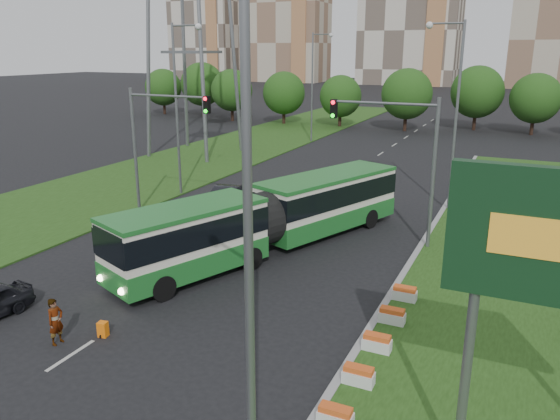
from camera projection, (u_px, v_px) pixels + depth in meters
The scene contains 15 objects.
ground at pixel (231, 302), 23.11m from camera, with size 360.00×360.00×0.00m, color black.
median_kerb at pixel (413, 259), 27.62m from camera, with size 0.30×60.00×0.18m, color gray.
left_verge at pixel (197, 160), 52.09m from camera, with size 12.00×110.00×0.10m, color #204112.
lane_markings at pixel (326, 189), 41.73m from camera, with size 0.20×100.00×0.01m, color #B1B0AA, non-canonical shape.
flower_planters at pixel (368, 358), 18.12m from camera, with size 1.10×11.50×0.60m, color silver, non-canonical shape.
traffic_mast_median at pixel (403, 148), 28.37m from camera, with size 5.76×0.32×8.00m.
traffic_mast_left at pixel (154, 132), 33.60m from camera, with size 5.76×0.32×8.00m.
street_lamps at pixel (269, 127), 31.32m from camera, with size 36.00×60.00×12.00m, color slate, non-canonical shape.
tree_line at pixel (529, 99), 65.68m from camera, with size 120.00×8.00×9.00m, color #1F4612, non-canonical shape.
apartment_tower_west at pixel (286, 4), 172.98m from camera, with size 26.00×15.00×48.00m, color #BCB097.
midrise_west at pixel (206, 25), 186.74m from camera, with size 22.00×14.00×36.00m, color beige.
articulated_bus at pixel (266, 216), 28.74m from camera, with size 2.83×18.18×2.99m.
car_left_far at pixel (225, 199), 36.11m from camera, with size 1.63×4.68×1.54m, color black.
pedestrian at pixel (56, 321), 19.63m from camera, with size 0.64×0.42×1.76m, color gray.
shopping_trolley at pixel (103, 329), 20.28m from camera, with size 0.34×0.36×0.58m.
Camera 1 is at (10.73, -18.23, 10.32)m, focal length 35.00 mm.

